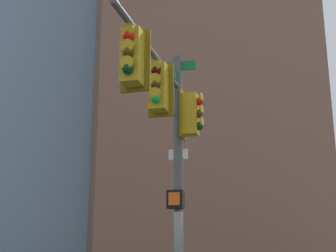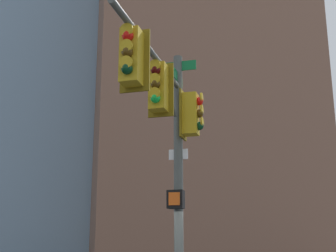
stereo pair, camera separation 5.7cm
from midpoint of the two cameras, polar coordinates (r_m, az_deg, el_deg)
name	(u,v)px [view 2 (the right image)]	position (r m, az deg, el deg)	size (l,w,h in m)	color
signal_pole_assembly	(168,122)	(10.13, 0.20, 0.48)	(2.55, 4.21, 6.24)	#4C514C
building_brick_nearside	(137,70)	(62.66, -3.74, 6.64)	(23.94, 18.39, 49.05)	brown
building_brick_midblock	(191,22)	(49.51, 2.78, 12.27)	(18.50, 19.31, 48.32)	#845B47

